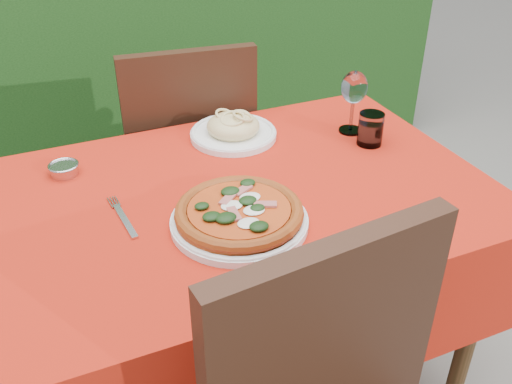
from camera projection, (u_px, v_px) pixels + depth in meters
name	position (u px, v px, depth m)	size (l,w,h in m)	color
dining_table	(242.00, 238.00, 1.52)	(1.26, 0.86, 0.75)	#422915
chair_far	(188.00, 154.00, 2.02)	(0.48, 0.48, 0.96)	black
pizza_plate	(239.00, 215.00, 1.30)	(0.36, 0.36, 0.06)	silver
pasta_plate	(233.00, 129.00, 1.68)	(0.26, 0.26, 0.07)	white
water_glass	(370.00, 130.00, 1.64)	(0.07, 0.07, 0.10)	silver
wine_glass	(354.00, 90.00, 1.66)	(0.08, 0.08, 0.19)	silver
fork	(125.00, 221.00, 1.33)	(0.03, 0.20, 0.01)	silver
steel_ramekin	(64.00, 170.00, 1.51)	(0.07, 0.07, 0.03)	#B7B6BE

